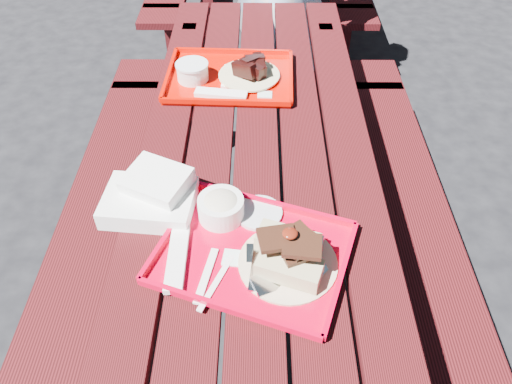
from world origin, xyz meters
TOP-DOWN VIEW (x-y plane):
  - ground at (0.00, 0.00)m, footprint 60.00×60.00m
  - picnic_table_near at (-0.00, 0.00)m, footprint 1.41×2.40m
  - near_tray at (-0.00, -0.29)m, footprint 0.56×0.50m
  - far_tray at (-0.11, 0.52)m, footprint 0.48×0.38m
  - white_cloth at (-0.29, -0.14)m, footprint 0.26×0.23m

SIDE VIEW (x-z plane):
  - ground at x=0.00m, z-range 0.00..0.00m
  - picnic_table_near at x=0.00m, z-range 0.19..0.94m
  - far_tray at x=-0.11m, z-range 0.73..0.81m
  - near_tray at x=0.00m, z-range 0.71..0.86m
  - white_cloth at x=-0.29m, z-range 0.74..0.84m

